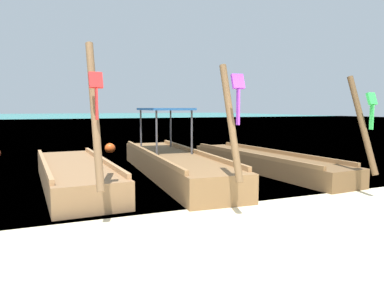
% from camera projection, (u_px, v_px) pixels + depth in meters
% --- Properties ---
extents(ground, '(120.00, 120.00, 0.00)m').
position_uv_depth(ground, '(315.00, 244.00, 4.75)').
color(ground, beige).
extents(sea_water, '(120.00, 120.00, 0.00)m').
position_uv_depth(sea_water, '(60.00, 118.00, 61.85)').
color(sea_water, teal).
rests_on(sea_water, ground).
extents(longtail_boat_red_ribbon, '(1.54, 5.63, 2.82)m').
position_uv_depth(longtail_boat_red_ribbon, '(75.00, 174.00, 8.20)').
color(longtail_boat_red_ribbon, olive).
rests_on(longtail_boat_red_ribbon, ground).
extents(longtail_boat_violet_ribbon, '(1.71, 7.21, 2.53)m').
position_uv_depth(longtail_boat_violet_ribbon, '(173.00, 163.00, 9.51)').
color(longtail_boat_violet_ribbon, brown).
rests_on(longtail_boat_violet_ribbon, ground).
extents(longtail_boat_green_ribbon, '(1.54, 6.64, 2.44)m').
position_uv_depth(longtail_boat_green_ribbon, '(264.00, 162.00, 10.33)').
color(longtail_boat_green_ribbon, brown).
rests_on(longtail_boat_green_ribbon, ground).
extents(mooring_buoy_far, '(0.40, 0.40, 0.40)m').
position_uv_depth(mooring_buoy_far, '(110.00, 148.00, 14.18)').
color(mooring_buoy_far, '#EA5119').
rests_on(mooring_buoy_far, sea_water).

